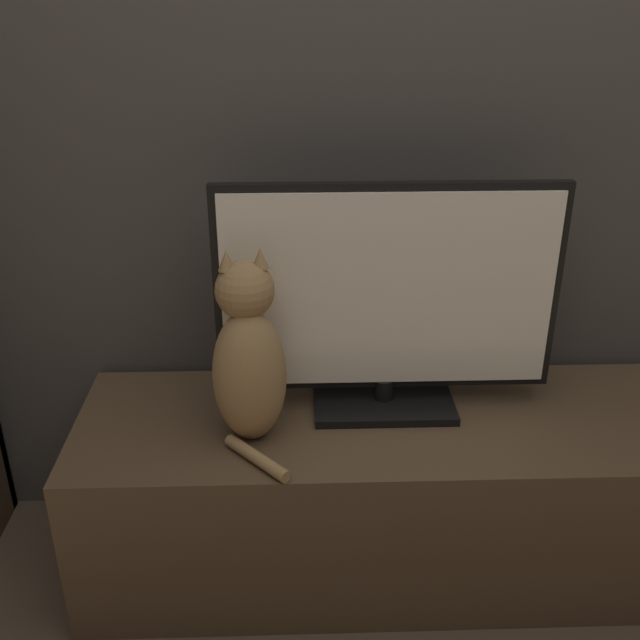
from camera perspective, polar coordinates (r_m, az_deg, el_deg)
wall_back at (r=1.82m, az=6.95°, el=21.67°), size 4.80×0.05×2.60m
tv_stand at (r=1.94m, az=6.50°, el=-12.80°), size 1.59×0.49×0.44m
tv at (r=1.73m, az=5.15°, el=1.40°), size 0.79×0.20×0.56m
cat at (r=1.65m, az=-5.46°, el=-2.98°), size 0.18×0.29×0.45m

